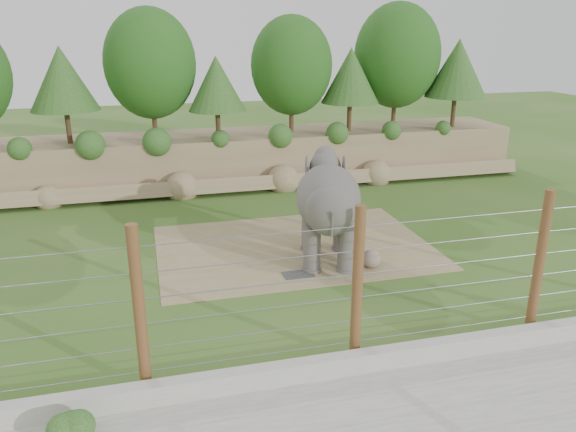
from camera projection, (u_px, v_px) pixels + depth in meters
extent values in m
plane|color=#31631A|center=(304.00, 282.00, 18.02)|extent=(90.00, 90.00, 0.00)
cube|color=#877155|center=(235.00, 157.00, 29.52)|extent=(30.00, 4.00, 2.50)
cube|color=#877155|center=(244.00, 185.00, 27.70)|extent=(30.00, 1.37, 1.07)
cylinder|color=#3F2B19|center=(68.00, 127.00, 26.49)|extent=(0.24, 0.24, 1.58)
sphere|color=#264B1A|center=(62.00, 80.00, 25.80)|extent=(3.60, 3.60, 3.60)
cylinder|color=#3F2B19|center=(154.00, 118.00, 27.85)|extent=(0.24, 0.24, 1.92)
sphere|color=#264B1A|center=(150.00, 64.00, 27.00)|extent=(4.40, 4.40, 4.40)
cylinder|color=#3F2B19|center=(218.00, 125.00, 27.55)|extent=(0.24, 0.24, 1.40)
sphere|color=#264B1A|center=(216.00, 85.00, 26.94)|extent=(3.20, 3.20, 3.20)
cylinder|color=#3F2B19|center=(291.00, 114.00, 29.35)|extent=(0.24, 0.24, 1.82)
sphere|color=#264B1A|center=(291.00, 66.00, 28.56)|extent=(4.16, 4.16, 4.16)
cylinder|color=#3F2B19|center=(349.00, 117.00, 29.57)|extent=(0.24, 0.24, 1.50)
sphere|color=#264B1A|center=(351.00, 77.00, 28.91)|extent=(3.44, 3.44, 3.44)
cylinder|color=#3F2B19|center=(394.00, 107.00, 31.12)|extent=(0.24, 0.24, 2.03)
sphere|color=#264B1A|center=(397.00, 56.00, 30.23)|extent=(4.64, 4.64, 4.64)
cylinder|color=#3F2B19|center=(453.00, 112.00, 30.80)|extent=(0.24, 0.24, 1.64)
sphere|color=#264B1A|center=(457.00, 70.00, 30.08)|extent=(3.76, 3.76, 3.76)
cube|color=#987D59|center=(294.00, 247.00, 20.88)|extent=(10.00, 7.00, 0.02)
cube|color=#262628|center=(298.00, 274.00, 18.52)|extent=(1.00, 0.60, 0.03)
sphere|color=gray|center=(371.00, 258.00, 19.01)|extent=(0.64, 0.64, 0.64)
cube|color=#A09E94|center=(362.00, 361.00, 13.36)|extent=(26.00, 0.35, 0.50)
cube|color=#A09E94|center=(398.00, 425.00, 11.61)|extent=(26.00, 4.00, 0.01)
cylinder|color=brown|center=(139.00, 312.00, 12.06)|extent=(0.26, 0.26, 4.00)
cylinder|color=brown|center=(357.00, 286.00, 13.25)|extent=(0.26, 0.26, 4.00)
cylinder|color=brown|center=(539.00, 264.00, 14.44)|extent=(0.26, 0.26, 4.00)
cylinder|color=gray|center=(355.00, 341.00, 13.74)|extent=(20.00, 0.02, 0.02)
cylinder|color=gray|center=(356.00, 320.00, 13.54)|extent=(20.00, 0.02, 0.02)
cylinder|color=gray|center=(357.00, 297.00, 13.35)|extent=(20.00, 0.02, 0.02)
cylinder|color=gray|center=(358.00, 274.00, 13.15)|extent=(20.00, 0.02, 0.02)
cylinder|color=gray|center=(359.00, 251.00, 12.96)|extent=(20.00, 0.02, 0.02)
cylinder|color=gray|center=(360.00, 226.00, 12.77)|extent=(20.00, 0.02, 0.02)
sphere|color=#1D5019|center=(70.00, 426.00, 11.05)|extent=(0.69, 0.69, 0.69)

